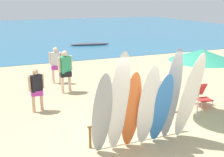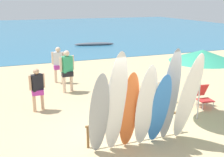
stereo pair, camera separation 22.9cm
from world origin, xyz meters
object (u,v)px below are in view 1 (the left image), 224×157
surfboard_white_6 (189,97)px  beachgoer_by_water (36,87)px  distant_boat (90,44)px  surfboard_grey_5 (172,96)px  beachgoer_photographing (65,69)px  surfboard_blue_4 (161,109)px  surfboard_grey_0 (102,115)px  beachgoer_near_rack (56,63)px  surfboard_rack (137,122)px  beach_umbrella (202,55)px  beach_chair_blue (201,94)px  beach_chair_red (162,89)px  surfboard_orange_2 (131,111)px  surfboard_white_3 (148,107)px  surfboard_white_1 (119,104)px

surfboard_white_6 → beachgoer_by_water: size_ratio=1.73×
distant_boat → surfboard_grey_5: bearing=-100.5°
beachgoer_photographing → surfboard_blue_4: bearing=84.1°
surfboard_grey_0 → beachgoer_near_rack: bearing=87.9°
surfboard_rack → beach_umbrella: size_ratio=1.24×
beachgoer_by_water → beachgoer_photographing: size_ratio=0.86×
beachgoer_near_rack → surfboard_rack: bearing=122.1°
surfboard_white_6 → beachgoer_by_water: 5.06m
beachgoer_by_water → beachgoer_near_rack: beachgoer_near_rack is taller
surfboard_blue_4 → beach_chair_blue: (2.90, 1.92, -0.59)m
surfboard_grey_5 → beach_chair_red: surfboard_grey_5 is taller
surfboard_blue_4 → distant_boat: 17.14m
beachgoer_near_rack → distant_boat: (4.80, 10.01, -0.84)m
surfboard_orange_2 → surfboard_blue_4: 0.82m
surfboard_grey_0 → surfboard_blue_4: bearing=0.9°
surfboard_grey_5 → beachgoer_photographing: surfboard_grey_5 is taller
beachgoer_by_water → surfboard_white_6: bearing=113.8°
beachgoer_near_rack → beachgoer_photographing: beachgoer_photographing is taller
beachgoer_near_rack → beach_chair_blue: bearing=155.0°
beach_chair_red → surfboard_white_3: bearing=-138.5°
surfboard_blue_4 → beachgoer_near_rack: bearing=99.4°
beachgoer_by_water → distant_boat: 14.54m
surfboard_orange_2 → surfboard_white_3: (0.40, -0.11, 0.09)m
surfboard_white_1 → beach_umbrella: surfboard_white_1 is taller
surfboard_grey_0 → beachgoer_by_water: (-1.03, 3.60, -0.24)m
surfboard_orange_2 → beachgoer_near_rack: surfboard_orange_2 is taller
surfboard_orange_2 → beachgoer_near_rack: (-0.54, 6.68, -0.09)m
beach_umbrella → surfboard_rack: bearing=-167.8°
surfboard_white_6 → distant_boat: bearing=76.5°
surfboard_orange_2 → beach_umbrella: (2.85, 0.96, 1.03)m
surfboard_rack → distant_boat: surfboard_rack is taller
surfboard_rack → beachgoer_photographing: bearing=100.0°
surfboard_orange_2 → surfboard_white_1: bearing=-166.8°
surfboard_grey_0 → beachgoer_by_water: bearing=106.2°
beach_chair_blue → beach_umbrella: 2.06m
surfboard_rack → surfboard_white_3: (0.02, -0.54, 0.65)m
surfboard_grey_0 → surfboard_orange_2: bearing=7.4°
surfboard_rack → surfboard_orange_2: (-0.38, -0.43, 0.56)m
beachgoer_photographing → beach_chair_red: (3.18, -2.31, -0.59)m
surfboard_white_3 → distant_boat: 17.26m
surfboard_white_3 → beach_chair_blue: size_ratio=2.91×
surfboard_rack → surfboard_white_1: size_ratio=1.04×
surfboard_grey_5 → surfboard_white_6: surfboard_grey_5 is taller
surfboard_white_1 → beachgoer_photographing: 5.29m
surfboard_white_1 → beach_chair_blue: surfboard_white_1 is taller
beach_chair_blue → beachgoer_by_water: bearing=168.8°
surfboard_rack → surfboard_grey_5: bearing=-29.3°
beach_chair_blue → surfboard_grey_0: bearing=-151.3°
surfboard_orange_2 → surfboard_grey_5: size_ratio=0.81×
beachgoer_by_water → beach_umbrella: (4.70, -2.54, 1.21)m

